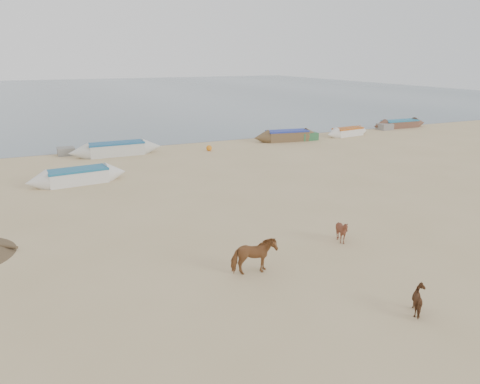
# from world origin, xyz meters

# --- Properties ---
(ground) EXTENTS (140.00, 140.00, 0.00)m
(ground) POSITION_xyz_m (0.00, 0.00, 0.00)
(ground) COLOR tan
(ground) RESTS_ON ground
(sea) EXTENTS (160.00, 160.00, 0.00)m
(sea) POSITION_xyz_m (0.00, 82.00, 0.01)
(sea) COLOR slate
(sea) RESTS_ON ground
(cow_adult) EXTENTS (1.59, 0.90, 1.27)m
(cow_adult) POSITION_xyz_m (-2.29, -1.96, 0.63)
(cow_adult) COLOR brown
(cow_adult) RESTS_ON ground
(calf_front) EXTENTS (1.13, 1.09, 0.95)m
(calf_front) POSITION_xyz_m (2.06, -1.00, 0.47)
(calf_front) COLOR #592B1C
(calf_front) RESTS_ON ground
(calf_right) EXTENTS (0.81, 0.90, 0.78)m
(calf_right) POSITION_xyz_m (0.88, -6.23, 0.39)
(calf_right) COLOR #53301B
(calf_right) RESTS_ON ground
(near_canoe) EXTENTS (5.70, 1.92, 0.86)m
(near_canoe) POSITION_xyz_m (-6.22, 12.62, 0.43)
(near_canoe) COLOR silver
(near_canoe) RESTS_ON ground
(waterline_canoes) EXTENTS (56.56, 4.20, 0.97)m
(waterline_canoes) POSITION_xyz_m (1.08, 20.18, 0.44)
(waterline_canoes) COLOR brown
(waterline_canoes) RESTS_ON ground
(beach_clutter) EXTENTS (46.75, 4.34, 0.64)m
(beach_clutter) POSITION_xyz_m (4.51, 19.78, 0.30)
(beach_clutter) COLOR #2E663C
(beach_clutter) RESTS_ON ground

